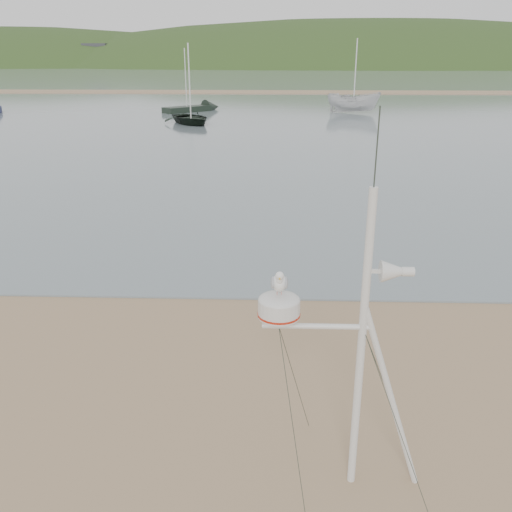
{
  "coord_description": "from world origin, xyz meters",
  "views": [
    {
      "loc": [
        1.93,
        -7.03,
        5.23
      ],
      "look_at": [
        1.65,
        1.0,
        2.19
      ],
      "focal_mm": 38.0,
      "sensor_mm": 36.0,
      "label": 1
    }
  ],
  "objects_px": {
    "boat_dark": "(190,94)",
    "sailboat_dark_mid": "(200,108)",
    "mast_rig": "(352,409)",
    "boat_white": "(355,85)"
  },
  "relations": [
    {
      "from": "boat_white",
      "to": "sailboat_dark_mid",
      "type": "height_order",
      "value": "sailboat_dark_mid"
    },
    {
      "from": "boat_dark",
      "to": "boat_white",
      "type": "xyz_separation_m",
      "value": [
        13.46,
        8.64,
        0.2
      ]
    },
    {
      "from": "mast_rig",
      "to": "boat_white",
      "type": "height_order",
      "value": "boat_white"
    },
    {
      "from": "boat_dark",
      "to": "boat_white",
      "type": "distance_m",
      "value": 16.0
    },
    {
      "from": "mast_rig",
      "to": "boat_white",
      "type": "relative_size",
      "value": 0.99
    },
    {
      "from": "mast_rig",
      "to": "boat_dark",
      "type": "relative_size",
      "value": 1.08
    },
    {
      "from": "mast_rig",
      "to": "boat_dark",
      "type": "distance_m",
      "value": 37.32
    },
    {
      "from": "boat_dark",
      "to": "boat_white",
      "type": "bearing_deg",
      "value": -2.67
    },
    {
      "from": "boat_dark",
      "to": "sailboat_dark_mid",
      "type": "xyz_separation_m",
      "value": [
        -0.65,
        9.96,
        -1.92
      ]
    },
    {
      "from": "mast_rig",
      "to": "boat_dark",
      "type": "height_order",
      "value": "mast_rig"
    }
  ]
}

